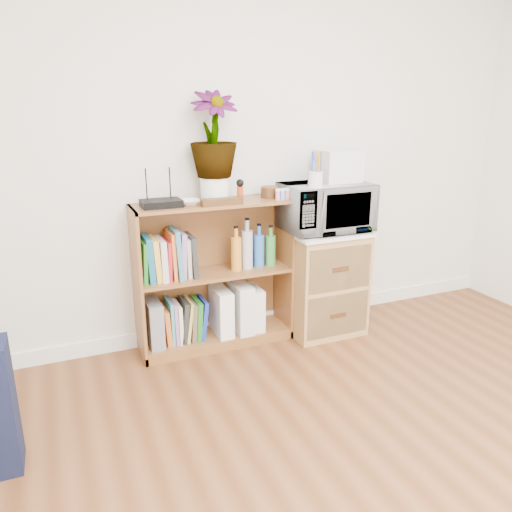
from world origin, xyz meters
TOP-DOWN VIEW (x-y plane):
  - skirting_board at (0.00, 2.24)m, footprint 4.00×0.02m
  - bookshelf at (-0.35, 2.10)m, footprint 1.00×0.30m
  - wicker_unit at (0.40, 2.02)m, footprint 0.50×0.45m
  - microwave at (0.40, 2.02)m, footprint 0.57×0.39m
  - pen_cup at (0.26, 1.91)m, footprint 0.09×0.09m
  - small_appliance at (0.51, 2.06)m, footprint 0.26×0.22m
  - router at (-0.67, 2.08)m, footprint 0.23×0.16m
  - white_bowl at (-0.51, 2.07)m, footprint 0.13×0.13m
  - plant_pot at (-0.33, 2.12)m, footprint 0.18×0.18m
  - potted_plant at (-0.33, 2.12)m, footprint 0.29×0.29m
  - trinket_box at (-0.33, 2.00)m, footprint 0.25×0.06m
  - kokeshi_doll at (-0.19, 2.06)m, footprint 0.04×0.04m
  - wooden_bowl at (0.04, 2.11)m, footprint 0.12×0.12m
  - paint_jars at (0.08, 2.01)m, footprint 0.12×0.04m
  - file_box at (-0.76, 2.10)m, footprint 0.09×0.23m
  - magazine_holder_left at (-0.31, 2.09)m, footprint 0.10×0.25m
  - magazine_holder_mid at (-0.18, 2.09)m, footprint 0.10×0.26m
  - magazine_holder_right at (-0.09, 2.09)m, footprint 0.09×0.23m
  - cookbooks at (-0.65, 2.10)m, footprint 0.33×0.20m
  - liquor_bottles at (-0.09, 2.10)m, footprint 0.31×0.07m
  - lower_books at (-0.57, 2.10)m, footprint 0.29×0.19m

SIDE VIEW (x-z plane):
  - skirting_board at x=0.00m, z-range 0.00..0.10m
  - lower_books at x=-0.57m, z-range 0.06..0.34m
  - magazine_holder_right at x=-0.09m, z-range 0.07..0.36m
  - file_box at x=-0.76m, z-range 0.07..0.36m
  - magazine_holder_left at x=-0.31m, z-range 0.07..0.38m
  - magazine_holder_mid at x=-0.18m, z-range 0.07..0.40m
  - wicker_unit at x=0.40m, z-range 0.00..0.70m
  - bookshelf at x=-0.35m, z-range 0.00..0.95m
  - cookbooks at x=-0.65m, z-range 0.48..0.79m
  - liquor_bottles at x=-0.09m, z-range 0.48..0.80m
  - microwave at x=0.40m, z-range 0.72..1.03m
  - white_bowl at x=-0.51m, z-range 0.95..0.98m
  - trinket_box at x=-0.33m, z-range 0.95..0.99m
  - router at x=-0.67m, z-range 0.95..0.99m
  - paint_jars at x=0.08m, z-range 0.95..1.01m
  - wooden_bowl at x=0.04m, z-range 0.95..1.02m
  - kokeshi_doll at x=-0.19m, z-range 0.95..1.04m
  - plant_pot at x=-0.33m, z-range 0.95..1.10m
  - pen_cup at x=0.26m, z-range 1.03..1.13m
  - small_appliance at x=0.51m, z-range 1.03..1.24m
  - potted_plant at x=-0.33m, z-range 1.10..1.61m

